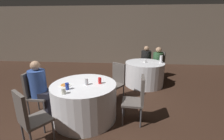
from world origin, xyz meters
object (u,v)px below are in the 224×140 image
soda_can_silver (86,82)px  chair_near_southwest (28,116)px  person_black_shirt (146,61)px  soda_can_red (100,81)px  chair_far_northeast (159,63)px  chair_near_northeast (117,79)px  chair_near_west (34,90)px  chair_near_east (138,96)px  pizza_plate_near (65,85)px  soda_can_blue (67,86)px  person_blue_shirt (42,89)px  bottle_far (161,59)px  table_far (144,74)px  chair_far_north (146,61)px  table_near (85,101)px

soda_can_silver → chair_near_southwest: bearing=-130.0°
person_black_shirt → soda_can_red: bearing=75.0°
chair_far_northeast → chair_near_northeast: bearing=89.8°
chair_far_northeast → person_black_shirt: person_black_shirt is taller
chair_near_west → soda_can_silver: size_ratio=7.85×
chair_near_east → pizza_plate_near: (-1.41, -0.03, 0.20)m
soda_can_red → soda_can_blue: bearing=-148.3°
chair_near_east → person_blue_shirt: bearing=91.4°
chair_far_northeast → pizza_plate_near: chair_far_northeast is taller
pizza_plate_near → bottle_far: size_ratio=1.05×
table_far → chair_near_west: 3.19m
chair_near_east → pizza_plate_near: size_ratio=3.95×
chair_near_northeast → soda_can_red: size_ratio=7.85×
chair_far_north → person_blue_shirt: person_blue_shirt is taller
pizza_plate_near → soda_can_blue: bearing=-57.4°
person_blue_shirt → chair_far_north: bearing=140.7°
table_near → pizza_plate_near: 0.52m
table_far → soda_can_silver: 2.47m
table_near → person_blue_shirt: (-0.90, 0.02, 0.23)m
chair_near_west → person_black_shirt: 3.86m
pizza_plate_near → chair_far_northeast: bearing=50.2°
table_near → chair_far_north: 3.40m
chair_far_northeast → chair_near_west: bearing=78.5°
chair_near_southwest → table_far: bearing=89.8°
chair_near_southwest → soda_can_red: size_ratio=7.85×
table_far → chair_far_north: (0.17, 1.02, 0.19)m
table_far → soda_can_red: bearing=-120.5°
chair_near_east → person_blue_shirt: person_blue_shirt is taller
table_far → table_near: bearing=-126.3°
soda_can_red → soda_can_silver: size_ratio=1.00×
person_blue_shirt → soda_can_blue: size_ratio=9.79×
soda_can_blue → bottle_far: (2.16, 2.24, 0.05)m
person_blue_shirt → soda_can_red: (1.22, 0.03, 0.21)m
table_far → bottle_far: bottle_far is taller
chair_near_northeast → chair_near_east: bearing=150.4°
chair_near_east → person_black_shirt: bearing=-6.1°
chair_near_southwest → table_near: bearing=90.0°
person_black_shirt → soda_can_red: size_ratio=9.46×
chair_far_north → person_blue_shirt: (-2.52, -2.97, 0.04)m
chair_far_north → chair_far_northeast: same height
person_blue_shirt → soda_can_red: person_blue_shirt is taller
chair_near_east → soda_can_blue: 1.33m
chair_near_west → soda_can_silver: bearing=88.3°
table_near → chair_far_northeast: chair_far_northeast is taller
soda_can_red → pizza_plate_near: bearing=-167.0°
bottle_far → chair_near_west: bearing=-147.3°
table_far → person_blue_shirt: person_blue_shirt is taller
table_near → chair_near_southwest: size_ratio=1.36×
chair_far_north → person_black_shirt: person_black_shirt is taller
chair_far_northeast → person_blue_shirt: bearing=80.0°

